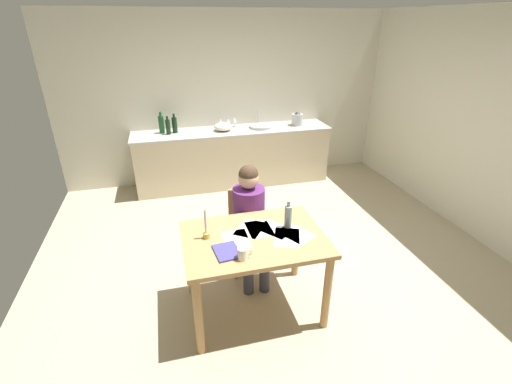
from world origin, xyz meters
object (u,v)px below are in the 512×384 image
object	(u,v)px
bottle_wine_red	(175,125)
mixing_bowl	(223,127)
stovetop_kettle	(297,119)
bottle_oil	(161,124)
sink_unit	(261,126)
wine_glass_by_kettle	(228,121)
candlestick	(206,230)
dining_table	(254,249)
chair_at_table	(247,226)
bottle_vinegar	(168,127)
wine_glass_back_left	(220,121)
wine_glass_near_sink	(234,120)
coffee_mug	(243,254)
wine_bottle_on_table	(288,216)
person_seated	(250,216)
book_magazine	(227,251)

from	to	relation	value
bottle_wine_red	mixing_bowl	distance (m)	0.72
stovetop_kettle	bottle_oil	bearing A→B (deg)	177.60
sink_unit	wine_glass_by_kettle	size ratio (longest dim) A/B	2.34
candlestick	bottle_oil	bearing A→B (deg)	95.73
dining_table	chair_at_table	bearing A→B (deg)	81.56
sink_unit	stovetop_kettle	distance (m)	0.61
bottle_oil	bottle_wine_red	distance (m)	0.19
bottle_vinegar	wine_glass_back_left	size ratio (longest dim) A/B	1.75
candlestick	wine_glass_back_left	bearing A→B (deg)	78.18
bottle_wine_red	stovetop_kettle	size ratio (longest dim) A/B	1.30
chair_at_table	wine_glass_near_sink	size ratio (longest dim) A/B	5.58
coffee_mug	wine_bottle_on_table	xyz separation A→B (m)	(0.49, 0.36, 0.06)
wine_glass_back_left	sink_unit	bearing A→B (deg)	-13.30
bottle_oil	stovetop_kettle	size ratio (longest dim) A/B	1.45
person_seated	wine_glass_by_kettle	xyz separation A→B (m)	(0.25, 2.48, 0.33)
wine_glass_by_kettle	bottle_vinegar	bearing A→B (deg)	-170.77
dining_table	wine_bottle_on_table	xyz separation A→B (m)	(0.33, 0.08, 0.23)
sink_unit	chair_at_table	bearing A→B (deg)	-108.71
chair_at_table	person_seated	size ratio (longest dim) A/B	0.72
candlestick	mixing_bowl	world-z (taller)	candlestick
bottle_vinegar	stovetop_kettle	distance (m)	2.03
wine_bottle_on_table	wine_glass_back_left	size ratio (longest dim) A/B	1.67
wine_glass_near_sink	person_seated	bearing A→B (deg)	-98.10
bottle_oil	wine_glass_back_left	world-z (taller)	bottle_oil
book_magazine	bottle_wine_red	xyz separation A→B (m)	(-0.22, 3.07, 0.23)
coffee_mug	wine_bottle_on_table	world-z (taller)	wine_bottle_on_table
book_magazine	wine_glass_back_left	distance (m)	3.21
bottle_wine_red	wine_glass_back_left	xyz separation A→B (m)	(0.71, 0.09, -0.01)
dining_table	sink_unit	world-z (taller)	sink_unit
person_seated	bottle_oil	world-z (taller)	bottle_oil
coffee_mug	candlestick	size ratio (longest dim) A/B	0.42
person_seated	book_magazine	bearing A→B (deg)	-117.31
chair_at_table	wine_glass_by_kettle	distance (m)	2.40
book_magazine	wine_glass_back_left	bearing A→B (deg)	74.46
wine_bottle_on_table	wine_glass_near_sink	world-z (taller)	wine_glass_near_sink
candlestick	wine_bottle_on_table	distance (m)	0.72
book_magazine	stovetop_kettle	bearing A→B (deg)	53.62
coffee_mug	wine_glass_near_sink	world-z (taller)	wine_glass_near_sink
person_seated	wine_glass_back_left	distance (m)	2.50
dining_table	bottle_wine_red	world-z (taller)	bottle_wine_red
chair_at_table	book_magazine	world-z (taller)	chair_at_table
wine_bottle_on_table	bottle_vinegar	size ratio (longest dim) A/B	0.95
wine_bottle_on_table	bottle_wine_red	world-z (taller)	bottle_wine_red
candlestick	sink_unit	world-z (taller)	sink_unit
bottle_wine_red	mixing_bowl	size ratio (longest dim) A/B	1.05
wine_bottle_on_table	stovetop_kettle	distance (m)	2.99
candlestick	bottle_vinegar	distance (m)	2.78
wine_glass_by_kettle	wine_glass_back_left	world-z (taller)	same
dining_table	wine_glass_by_kettle	world-z (taller)	wine_glass_by_kettle
chair_at_table	person_seated	bearing A→B (deg)	-92.57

